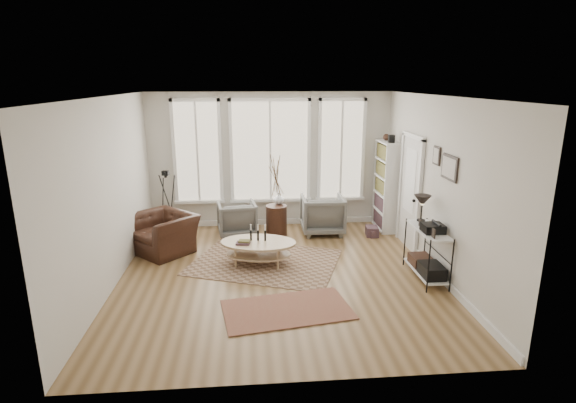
{
  "coord_description": "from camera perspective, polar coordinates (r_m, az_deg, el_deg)",
  "views": [
    {
      "loc": [
        -0.44,
        -6.87,
        3.15
      ],
      "look_at": [
        0.2,
        0.6,
        1.1
      ],
      "focal_mm": 28.0,
      "sensor_mm": 36.0,
      "label": 1
    }
  ],
  "objects": [
    {
      "name": "coffee_table",
      "position": [
        7.89,
        -3.85,
        -5.73
      ],
      "size": [
        1.44,
        1.05,
        0.61
      ],
      "color": "tan",
      "rests_on": "ground"
    },
    {
      "name": "armchair_right",
      "position": [
        9.46,
        4.4,
        -1.63
      ],
      "size": [
        0.88,
        0.91,
        0.81
      ],
      "primitive_type": "imported",
      "rotation": [
        0.0,
        0.0,
        3.12
      ],
      "color": "slate",
      "rests_on": "ground"
    },
    {
      "name": "rug_main",
      "position": [
        8.06,
        -2.91,
        -7.67
      ],
      "size": [
        2.96,
        2.59,
        0.01
      ],
      "primitive_type": "cube",
      "rotation": [
        0.0,
        0.0,
        -0.35
      ],
      "color": "brown",
      "rests_on": "ground"
    },
    {
      "name": "armchair_left",
      "position": [
        9.37,
        -6.5,
        -2.15
      ],
      "size": [
        0.86,
        0.88,
        0.71
      ],
      "primitive_type": "imported",
      "rotation": [
        0.0,
        0.0,
        3.29
      ],
      "color": "slate",
      "rests_on": "ground"
    },
    {
      "name": "room",
      "position": [
        7.12,
        -1.05,
        1.29
      ],
      "size": [
        5.5,
        5.54,
        2.9
      ],
      "color": "olive",
      "rests_on": "ground"
    },
    {
      "name": "vase",
      "position": [
        9.3,
        -1.16,
        0.4
      ],
      "size": [
        0.23,
        0.23,
        0.23
      ],
      "primitive_type": "imported",
      "rotation": [
        0.0,
        0.0,
        -0.04
      ],
      "color": "silver",
      "rests_on": "side_table"
    },
    {
      "name": "bookcase",
      "position": [
        9.79,
        12.32,
        1.98
      ],
      "size": [
        0.31,
        0.85,
        2.06
      ],
      "color": "white",
      "rests_on": "ground"
    },
    {
      "name": "side_table",
      "position": [
        9.13,
        -1.5,
        0.82
      ],
      "size": [
        0.43,
        0.43,
        1.81
      ],
      "color": "#361C12",
      "rests_on": "ground"
    },
    {
      "name": "rug_runner",
      "position": [
        6.5,
        -0.12,
        -13.54
      ],
      "size": [
        1.91,
        1.26,
        0.01
      ],
      "primitive_type": "cube",
      "rotation": [
        0.0,
        0.0,
        0.17
      ],
      "color": "maroon",
      "rests_on": "ground"
    },
    {
      "name": "tripod_camera",
      "position": [
        9.67,
        -15.03,
        -0.43
      ],
      "size": [
        0.47,
        0.47,
        1.34
      ],
      "color": "black",
      "rests_on": "ground"
    },
    {
      "name": "wall_art",
      "position": [
        7.37,
        19.42,
        4.47
      ],
      "size": [
        0.04,
        0.88,
        0.44
      ],
      "color": "black",
      "rests_on": "ground"
    },
    {
      "name": "bay_window",
      "position": [
        9.72,
        -2.26,
        6.15
      ],
      "size": [
        4.14,
        0.12,
        2.24
      ],
      "color": "#CCB588",
      "rests_on": "ground"
    },
    {
      "name": "low_shelf",
      "position": [
        7.62,
        17.24,
        -5.67
      ],
      "size": [
        0.38,
        1.08,
        1.3
      ],
      "color": "white",
      "rests_on": "ground"
    },
    {
      "name": "book_stack_near",
      "position": [
        9.49,
        10.6,
        -3.73
      ],
      "size": [
        0.28,
        0.34,
        0.2
      ],
      "primitive_type": "cube",
      "rotation": [
        0.0,
        0.0,
        -0.13
      ],
      "color": "brown",
      "rests_on": "ground"
    },
    {
      "name": "accent_chair",
      "position": [
        8.75,
        -15.59,
        -3.88
      ],
      "size": [
        1.48,
        1.47,
        0.72
      ],
      "primitive_type": "imported",
      "rotation": [
        0.0,
        0.0,
        -0.76
      ],
      "color": "#361C12",
      "rests_on": "ground"
    },
    {
      "name": "door",
      "position": [
        8.8,
        15.24,
        1.43
      ],
      "size": [
        0.09,
        1.06,
        2.22
      ],
      "color": "silver",
      "rests_on": "ground"
    },
    {
      "name": "book_stack_far",
      "position": [
        9.45,
        10.68,
        -3.97
      ],
      "size": [
        0.23,
        0.27,
        0.15
      ],
      "primitive_type": "cube",
      "rotation": [
        0.0,
        0.0,
        0.25
      ],
      "color": "brown",
      "rests_on": "ground"
    }
  ]
}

